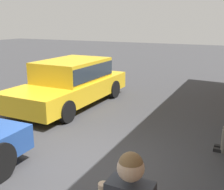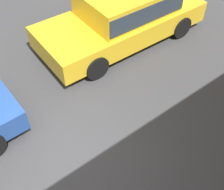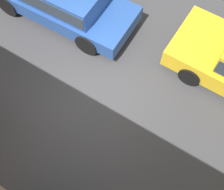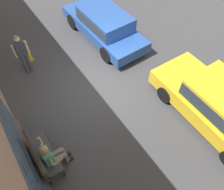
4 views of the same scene
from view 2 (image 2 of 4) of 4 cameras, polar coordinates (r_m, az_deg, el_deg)
The scene contains 2 objects.
ground_plane at distance 5.49m, azimuth -10.36°, elevation -14.53°, with size 60.00×60.00×0.00m, color #38383A.
parked_car_near at distance 7.75m, azimuth 2.45°, elevation 16.25°, with size 4.64×2.03×1.45m.
Camera 2 is at (0.78, 2.60, 4.77)m, focal length 45.00 mm.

